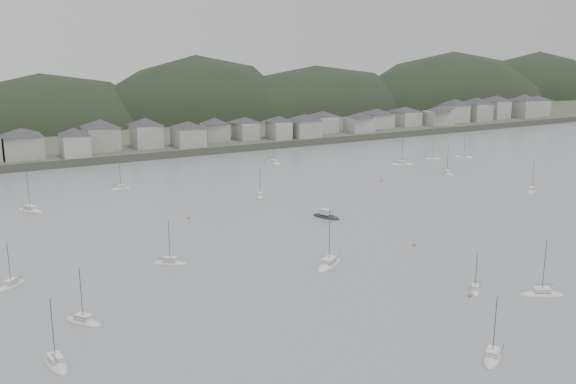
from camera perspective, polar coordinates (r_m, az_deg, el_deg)
ground at (r=118.00m, az=18.20°, el=-10.23°), size 900.00×900.00×0.00m
far_shore_land at (r=378.70m, az=-16.41°, el=6.06°), size 900.00×250.00×3.00m
forested_ridge at (r=356.89m, az=-14.60°, el=3.68°), size 851.55×103.94×102.57m
waterfront_town at (r=289.97m, az=-1.61°, el=5.95°), size 451.48×28.46×12.92m
moored_fleet at (r=165.40m, az=3.35°, el=-2.72°), size 222.22×169.14×13.58m
motor_launch_far at (r=170.79m, az=3.40°, el=-2.16°), size 5.95×8.92×4.00m
mooring_buoys at (r=140.48m, az=4.94°, el=-5.70°), size 141.99×114.78×0.70m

